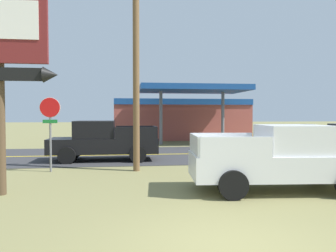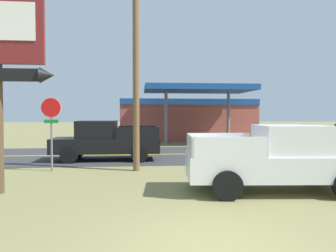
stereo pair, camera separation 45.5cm
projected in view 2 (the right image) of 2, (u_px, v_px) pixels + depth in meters
The scene contains 8 objects.
ground_plane at pixel (212, 250), 5.51m from camera, with size 180.00×180.00×0.00m, color olive.
road_asphalt at pixel (160, 154), 18.44m from camera, with size 140.00×8.00×0.02m, color #333335.
road_centre_line at pixel (160, 154), 18.44m from camera, with size 126.00×0.20×0.01m, color gold.
stop_sign at pixel (51, 121), 13.05m from camera, with size 0.80×0.08×2.95m.
utility_pole at pixel (136, 57), 13.07m from camera, with size 1.85×0.26×8.57m.
gas_station at pixel (186, 118), 30.43m from camera, with size 12.00×11.50×4.40m.
pickup_white_parked_on_lawn at pixel (278, 159), 9.63m from camera, with size 5.34×2.57×1.96m.
pickup_black_on_road at pixel (105, 141), 16.16m from camera, with size 5.20×2.24×1.96m.
Camera 2 is at (-1.25, -5.34, 2.29)m, focal length 34.99 mm.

